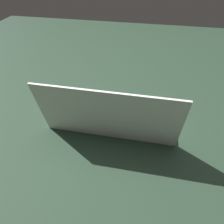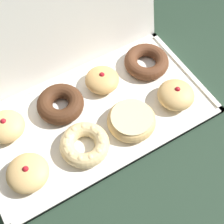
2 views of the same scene
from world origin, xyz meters
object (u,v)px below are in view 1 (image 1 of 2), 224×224
Objects in this scene: cruller_donut_1 at (130,103)px; jelly_filled_donut_4 at (157,123)px; glazed_ring_donut_2 at (107,100)px; jelly_filled_donut_3 at (82,97)px; donut_box at (116,113)px; jelly_filled_donut_6 at (100,116)px; chocolate_cake_ring_donut_7 at (74,113)px; chocolate_cake_ring_donut_5 at (127,119)px; jelly_filled_donut_0 at (158,106)px.

jelly_filled_donut_4 reaches higher than cruller_donut_1.
glazed_ring_donut_2 is 0.13m from jelly_filled_donut_3.
jelly_filled_donut_6 is (0.06, 0.07, 0.03)m from donut_box.
cruller_donut_1 is 1.31× the size of jelly_filled_donut_4.
cruller_donut_1 is at bearing -152.86° from chocolate_cake_ring_donut_7.
donut_box is 4.76× the size of chocolate_cake_ring_donut_7.
chocolate_cake_ring_donut_5 is (0.00, 0.12, 0.00)m from cruller_donut_1.
jelly_filled_donut_0 is 1.07× the size of jelly_filled_donut_4.
jelly_filled_donut_3 is (0.25, 0.00, 0.01)m from cruller_donut_1.
jelly_filled_donut_4 is 0.39m from chocolate_cake_ring_donut_7.
chocolate_cake_ring_donut_5 is (0.14, 0.12, -0.00)m from jelly_filled_donut_0.
jelly_filled_donut_6 is 0.13m from chocolate_cake_ring_donut_7.
jelly_filled_donut_4 reaches higher than jelly_filled_donut_0.
glazed_ring_donut_2 is (0.06, -0.07, 0.02)m from donut_box.
cruller_donut_1 is 0.18m from jelly_filled_donut_6.
jelly_filled_donut_4 is at bearing 135.96° from cruller_donut_1.
donut_box is at bearing -18.12° from jelly_filled_donut_4.
chocolate_cake_ring_donut_7 is at bearing 0.08° from jelly_filled_donut_4.
jelly_filled_donut_6 is 0.73× the size of chocolate_cake_ring_donut_7.
jelly_filled_donut_0 is 0.79× the size of glazed_ring_donut_2.
jelly_filled_donut_0 is 0.78× the size of chocolate_cake_ring_donut_7.
chocolate_cake_ring_donut_7 is at bearing -2.14° from jelly_filled_donut_6.
jelly_filled_donut_0 reaches higher than chocolate_cake_ring_donut_7.
cruller_donut_1 reaches higher than donut_box.
jelly_filled_donut_4 is 1.00× the size of jelly_filled_donut_6.
jelly_filled_donut_4 is at bearing -179.92° from chocolate_cake_ring_donut_7.
glazed_ring_donut_2 is at bearing -26.85° from jelly_filled_donut_4.
jelly_filled_donut_0 is at bearing 179.65° from cruller_donut_1.
glazed_ring_donut_2 is at bearing -89.53° from jelly_filled_donut_6.
donut_box is 4.91× the size of chocolate_cake_ring_donut_5.
jelly_filled_donut_4 is (-0.13, 0.13, 0.01)m from cruller_donut_1.
jelly_filled_donut_3 is at bearing -90.37° from chocolate_cake_ring_donut_7.
donut_box is 6.11× the size of jelly_filled_donut_0.
jelly_filled_donut_3 is at bearing -45.62° from jelly_filled_donut_6.
jelly_filled_donut_3 reaches higher than jelly_filled_donut_0.
cruller_donut_1 is 0.25m from jelly_filled_donut_3.
chocolate_cake_ring_donut_5 reaches higher than chocolate_cake_ring_donut_7.
donut_box is 4.85× the size of glazed_ring_donut_2.
jelly_filled_donut_6 is at bearing 134.38° from jelly_filled_donut_3.
cruller_donut_1 reaches higher than chocolate_cake_ring_donut_7.
jelly_filled_donut_0 is 0.81× the size of cruller_donut_1.
chocolate_cake_ring_donut_7 is (0.13, -0.00, -0.00)m from jelly_filled_donut_6.
jelly_filled_donut_3 reaches higher than chocolate_cake_ring_donut_7.
donut_box is 0.09m from cruller_donut_1.
cruller_donut_1 is 0.12m from chocolate_cake_ring_donut_5.
chocolate_cake_ring_donut_5 is at bearing 154.00° from jelly_filled_donut_3.
jelly_filled_donut_0 is (-0.20, -0.06, 0.03)m from donut_box.
jelly_filled_donut_3 and jelly_filled_donut_4 have the same top height.
donut_box is at bearing 18.18° from jelly_filled_donut_0.
jelly_filled_donut_6 is at bearing 177.86° from chocolate_cake_ring_donut_7.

